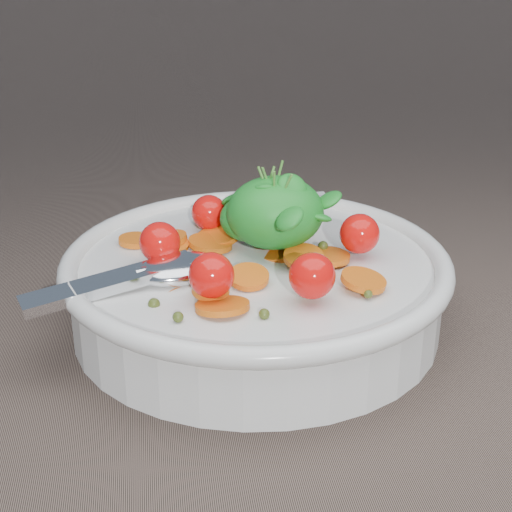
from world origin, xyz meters
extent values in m
plane|color=brown|center=(0.00, 0.00, 0.00)|extent=(6.00, 6.00, 0.00)
cylinder|color=silver|center=(0.01, 0.02, 0.03)|extent=(0.29, 0.29, 0.06)
torus|color=silver|center=(0.01, 0.02, 0.06)|extent=(0.30, 0.30, 0.02)
cylinder|color=silver|center=(0.01, 0.02, 0.00)|extent=(0.14, 0.14, 0.01)
cylinder|color=brown|center=(0.01, 0.02, 0.03)|extent=(0.26, 0.26, 0.04)
cylinder|color=orange|center=(0.08, -0.04, 0.06)|extent=(0.04, 0.04, 0.01)
cylinder|color=orange|center=(-0.06, 0.05, 0.06)|extent=(0.04, 0.04, 0.01)
cylinder|color=orange|center=(0.03, 0.06, 0.06)|extent=(0.04, 0.04, 0.01)
cylinder|color=orange|center=(0.04, 0.01, 0.06)|extent=(0.04, 0.04, 0.01)
cylinder|color=orange|center=(-0.06, 0.06, 0.06)|extent=(0.04, 0.04, 0.01)
cylinder|color=orange|center=(-0.08, 0.07, 0.06)|extent=(0.04, 0.04, 0.01)
cylinder|color=orange|center=(-0.03, 0.05, 0.06)|extent=(0.05, 0.05, 0.01)
cylinder|color=orange|center=(0.06, 0.02, 0.06)|extent=(0.04, 0.04, 0.01)
cylinder|color=orange|center=(-0.05, -0.03, 0.05)|extent=(0.05, 0.05, 0.01)
cylinder|color=orange|center=(0.03, 0.04, 0.06)|extent=(0.05, 0.05, 0.01)
cylinder|color=orange|center=(-0.02, 0.06, 0.06)|extent=(0.04, 0.04, 0.01)
cylinder|color=orange|center=(0.02, 0.12, 0.05)|extent=(0.04, 0.04, 0.01)
cylinder|color=orange|center=(-0.03, -0.03, 0.06)|extent=(0.04, 0.04, 0.01)
cylinder|color=orange|center=(0.00, -0.02, 0.06)|extent=(0.03, 0.03, 0.01)
cylinder|color=orange|center=(-0.03, -0.05, 0.06)|extent=(0.04, 0.04, 0.01)
cylinder|color=orange|center=(-0.02, 0.11, 0.06)|extent=(0.03, 0.03, 0.01)
cylinder|color=orange|center=(0.07, 0.11, 0.05)|extent=(0.04, 0.04, 0.01)
sphere|color=#3F4C19|center=(0.04, 0.00, 0.05)|extent=(0.01, 0.01, 0.01)
sphere|color=#3F4C19|center=(-0.03, 0.02, 0.06)|extent=(0.01, 0.01, 0.01)
sphere|color=#3F4C19|center=(0.06, 0.07, 0.05)|extent=(0.01, 0.01, 0.01)
sphere|color=#3F4C19|center=(-0.06, -0.07, 0.06)|extent=(0.01, 0.01, 0.01)
sphere|color=#3F4C19|center=(-0.06, 0.07, 0.06)|extent=(0.01, 0.01, 0.01)
sphere|color=#3F4C19|center=(0.06, 0.03, 0.06)|extent=(0.01, 0.01, 0.01)
sphere|color=#3F4C19|center=(-0.04, 0.03, 0.06)|extent=(0.01, 0.01, 0.01)
sphere|color=#3F4C19|center=(0.00, -0.07, 0.06)|extent=(0.01, 0.01, 0.01)
sphere|color=#3F4C19|center=(0.08, -0.05, 0.06)|extent=(0.01, 0.01, 0.01)
sphere|color=#3F4C19|center=(0.04, 0.05, 0.06)|extent=(0.01, 0.01, 0.01)
sphere|color=#3F4C19|center=(-0.07, -0.04, 0.06)|extent=(0.01, 0.01, 0.01)
sphere|color=#3F4C19|center=(0.04, 0.08, 0.06)|extent=(0.01, 0.01, 0.01)
sphere|color=#3F4C19|center=(0.06, 0.12, 0.06)|extent=(0.01, 0.01, 0.01)
sphere|color=red|center=(0.09, 0.02, 0.08)|extent=(0.03, 0.03, 0.03)
sphere|color=red|center=(0.04, 0.08, 0.08)|extent=(0.03, 0.03, 0.03)
sphere|color=red|center=(-0.02, 0.09, 0.07)|extent=(0.03, 0.03, 0.03)
sphere|color=red|center=(-0.07, 0.02, 0.08)|extent=(0.03, 0.03, 0.03)
sphere|color=red|center=(-0.03, -0.04, 0.08)|extent=(0.03, 0.03, 0.03)
sphere|color=red|center=(0.04, -0.05, 0.08)|extent=(0.03, 0.03, 0.03)
ellipsoid|color=#1F8C27|center=(0.02, 0.04, 0.09)|extent=(0.08, 0.07, 0.06)
ellipsoid|color=#1F8C27|center=(0.00, 0.05, 0.08)|extent=(0.04, 0.04, 0.04)
ellipsoid|color=#1F8C27|center=(0.01, 0.03, 0.10)|extent=(0.04, 0.04, 0.02)
ellipsoid|color=#1F8C27|center=(0.03, 0.06, 0.10)|extent=(0.04, 0.03, 0.03)
ellipsoid|color=#1F8C27|center=(0.01, 0.03, 0.10)|extent=(0.02, 0.03, 0.02)
ellipsoid|color=#1F8C27|center=(0.02, 0.07, 0.10)|extent=(0.03, 0.03, 0.02)
ellipsoid|color=#1F8C27|center=(0.04, 0.03, 0.11)|extent=(0.03, 0.03, 0.03)
ellipsoid|color=#1F8C27|center=(0.02, 0.03, 0.11)|extent=(0.02, 0.02, 0.02)
ellipsoid|color=#1F8C27|center=(0.03, -0.01, 0.10)|extent=(0.03, 0.03, 0.02)
ellipsoid|color=#1F8C27|center=(0.04, 0.04, 0.10)|extent=(0.03, 0.03, 0.02)
ellipsoid|color=#1F8C27|center=(0.03, 0.04, 0.10)|extent=(0.03, 0.03, 0.03)
ellipsoid|color=#1F8C27|center=(0.03, 0.03, 0.11)|extent=(0.03, 0.02, 0.02)
ellipsoid|color=#1F8C27|center=(0.01, 0.03, 0.10)|extent=(0.03, 0.03, 0.02)
ellipsoid|color=#1F8C27|center=(0.03, 0.06, 0.11)|extent=(0.03, 0.02, 0.02)
ellipsoid|color=#1F8C27|center=(0.02, 0.03, 0.09)|extent=(0.02, 0.02, 0.02)
ellipsoid|color=#1F8C27|center=(0.01, 0.02, 0.09)|extent=(0.03, 0.03, 0.02)
ellipsoid|color=#1F8C27|center=(0.02, 0.02, 0.11)|extent=(0.03, 0.03, 0.02)
ellipsoid|color=#1F8C27|center=(0.01, 0.03, 0.11)|extent=(0.03, 0.03, 0.02)
ellipsoid|color=#1F8C27|center=(0.02, 0.03, 0.11)|extent=(0.04, 0.04, 0.02)
ellipsoid|color=#1F8C27|center=(0.03, 0.06, 0.10)|extent=(0.04, 0.04, 0.02)
ellipsoid|color=#1F8C27|center=(0.00, 0.08, 0.09)|extent=(0.03, 0.03, 0.02)
ellipsoid|color=#1F8C27|center=(0.03, 0.04, 0.10)|extent=(0.03, 0.03, 0.02)
ellipsoid|color=#1F8C27|center=(0.01, 0.05, 0.10)|extent=(0.03, 0.02, 0.02)
ellipsoid|color=#1F8C27|center=(0.07, 0.04, 0.10)|extent=(0.03, 0.03, 0.02)
ellipsoid|color=#1F8C27|center=(0.01, 0.03, 0.09)|extent=(0.03, 0.03, 0.02)
ellipsoid|color=#1F8C27|center=(0.06, 0.02, 0.09)|extent=(0.02, 0.02, 0.01)
cylinder|color=#4C8C33|center=(0.03, 0.02, 0.10)|extent=(0.02, 0.01, 0.05)
cylinder|color=#4C8C33|center=(0.02, 0.03, 0.10)|extent=(0.02, 0.02, 0.05)
cylinder|color=#4C8C33|center=(0.03, 0.05, 0.10)|extent=(0.01, 0.00, 0.05)
cylinder|color=#4C8C33|center=(0.02, 0.03, 0.10)|extent=(0.00, 0.01, 0.05)
cylinder|color=#4C8C33|center=(0.02, 0.03, 0.10)|extent=(0.02, 0.01, 0.05)
cylinder|color=#4C8C33|center=(0.02, 0.04, 0.10)|extent=(0.02, 0.01, 0.05)
ellipsoid|color=silver|center=(-0.05, 0.00, 0.06)|extent=(0.08, 0.06, 0.02)
cube|color=silver|center=(-0.10, -0.01, 0.06)|extent=(0.13, 0.06, 0.02)
cylinder|color=silver|center=(-0.07, 0.00, 0.06)|extent=(0.03, 0.02, 0.01)
cube|color=white|center=(0.05, 0.24, 0.00)|extent=(0.18, 0.16, 0.01)
camera|label=1|loc=(-0.07, -0.52, 0.30)|focal=55.00mm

